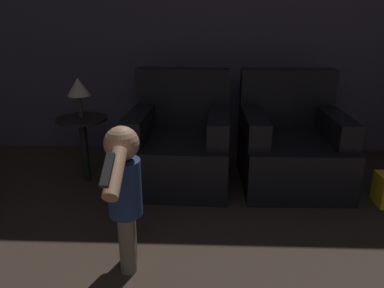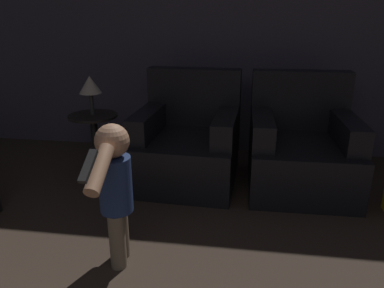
{
  "view_description": "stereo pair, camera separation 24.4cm",
  "coord_description": "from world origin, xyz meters",
  "px_view_note": "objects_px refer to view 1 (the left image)",
  "views": [
    {
      "loc": [
        0.01,
        0.81,
        1.34
      ],
      "look_at": [
        -0.08,
        3.11,
        0.53
      ],
      "focal_mm": 35.0,
      "sensor_mm": 36.0,
      "label": 1
    },
    {
      "loc": [
        0.25,
        0.84,
        1.34
      ],
      "look_at": [
        -0.08,
        3.11,
        0.53
      ],
      "focal_mm": 35.0,
      "sensor_mm": 36.0,
      "label": 2
    }
  ],
  "objects_px": {
    "armchair_left": "(180,144)",
    "person_toddler": "(124,188)",
    "armchair_right": "(291,146)",
    "lamp": "(78,88)"
  },
  "relations": [
    {
      "from": "armchair_left",
      "to": "person_toddler",
      "type": "xyz_separation_m",
      "value": [
        -0.21,
        -1.18,
        0.17
      ]
    },
    {
      "from": "armchair_left",
      "to": "person_toddler",
      "type": "relative_size",
      "value": 1.09
    },
    {
      "from": "armchair_left",
      "to": "armchair_right",
      "type": "distance_m",
      "value": 0.91
    },
    {
      "from": "armchair_right",
      "to": "lamp",
      "type": "height_order",
      "value": "armchair_right"
    },
    {
      "from": "person_toddler",
      "to": "lamp",
      "type": "height_order",
      "value": "lamp"
    },
    {
      "from": "lamp",
      "to": "armchair_right",
      "type": "bearing_deg",
      "value": 1.98
    },
    {
      "from": "armchair_right",
      "to": "person_toddler",
      "type": "height_order",
      "value": "armchair_right"
    },
    {
      "from": "armchair_right",
      "to": "person_toddler",
      "type": "bearing_deg",
      "value": -134.28
    },
    {
      "from": "armchair_right",
      "to": "person_toddler",
      "type": "relative_size",
      "value": 1.09
    },
    {
      "from": "person_toddler",
      "to": "armchair_left",
      "type": "bearing_deg",
      "value": -17.8
    }
  ]
}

